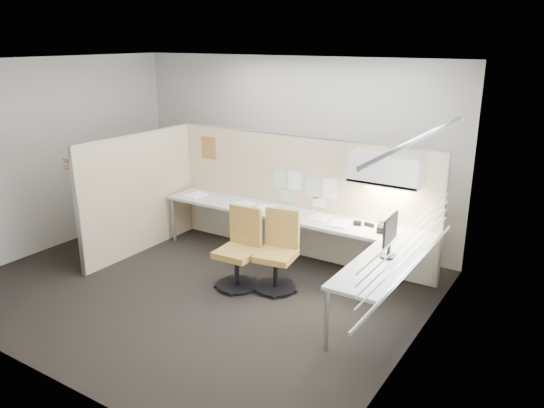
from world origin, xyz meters
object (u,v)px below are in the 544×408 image
Objects in this scene: chair_right at (278,254)px; monitor at (390,234)px; chair_left at (240,251)px; desk at (306,230)px; phone at (385,228)px.

monitor is at bearing -8.14° from chair_right.
monitor is at bearing 4.18° from chair_left.
desk is 0.97m from chair_left.
chair_left is 1.02× the size of chair_right.
chair_left is (-0.50, -0.82, -0.13)m from desk.
chair_right is at bearing -94.76° from desk.
chair_left reaches higher than desk.
chair_right is (-0.05, -0.62, -0.14)m from desk.
monitor is at bearing -23.15° from desk.
chair_right reaches higher than desk.
desk is at bearing 75.65° from chair_right.
desk is 1.08m from phone.
monitor reaches higher than chair_right.
chair_left is at bearing -165.19° from chair_right.
monitor reaches higher than desk.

